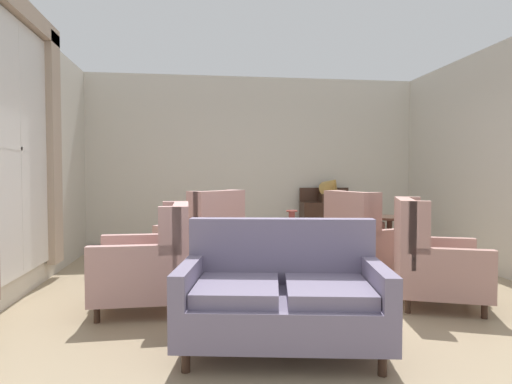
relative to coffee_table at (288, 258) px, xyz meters
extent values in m
plane|color=#9E896B|center=(0.03, -0.28, -0.41)|extent=(9.22, 9.22, 0.00)
cube|color=beige|center=(0.03, 3.01, 1.06)|extent=(5.84, 0.08, 2.95)
cube|color=beige|center=(-2.81, 0.71, 1.06)|extent=(0.08, 4.61, 2.95)
cube|color=beige|center=(2.87, 0.71, 1.06)|extent=(0.08, 4.61, 2.95)
cube|color=#382319|center=(0.03, 2.96, -0.35)|extent=(5.68, 0.03, 0.12)
cube|color=silver|center=(-2.75, 0.28, 1.14)|extent=(0.03, 1.42, 2.51)
cube|color=white|center=(-2.73, 0.28, 1.14)|extent=(0.02, 1.50, 2.59)
cube|color=white|center=(-2.73, 0.28, 1.14)|extent=(0.02, 0.04, 2.51)
cube|color=white|center=(-2.73, 0.28, 1.14)|extent=(0.02, 1.42, 0.04)
cube|color=tan|center=(-2.69, 1.17, 1.19)|extent=(0.10, 0.32, 2.81)
cube|color=tan|center=(-2.69, 0.28, 2.56)|extent=(0.10, 2.10, 0.20)
cylinder|color=#382319|center=(0.00, 0.00, 0.08)|extent=(0.83, 0.83, 0.03)
cylinder|color=#382319|center=(0.00, 0.00, -0.15)|extent=(0.10, 0.10, 0.43)
cube|color=#382319|center=(0.22, 0.01, -0.38)|extent=(0.28, 0.08, 0.07)
cube|color=#382319|center=(-0.09, 0.20, -0.38)|extent=(0.16, 0.28, 0.07)
cube|color=#382319|center=(-0.14, -0.18, -0.38)|extent=(0.22, 0.26, 0.07)
cylinder|color=brown|center=(0.05, 0.02, 0.11)|extent=(0.10, 0.10, 0.02)
ellipsoid|color=brown|center=(0.05, 0.02, 0.25)|extent=(0.18, 0.18, 0.25)
cylinder|color=brown|center=(0.05, 0.02, 0.43)|extent=(0.07, 0.07, 0.12)
torus|color=brown|center=(0.05, 0.02, 0.49)|extent=(0.12, 0.12, 0.02)
cube|color=slate|center=(-0.32, -1.39, -0.14)|extent=(1.60, 1.10, 0.27)
cube|color=slate|center=(-0.26, -1.04, 0.26)|extent=(1.48, 0.39, 0.52)
cube|color=slate|center=(-0.65, -1.38, 0.05)|extent=(0.69, 0.75, 0.10)
cube|color=slate|center=(-0.01, -1.49, 0.05)|extent=(0.69, 0.75, 0.10)
cube|color=slate|center=(-1.00, -1.33, 0.12)|extent=(0.24, 0.77, 0.23)
cube|color=slate|center=(0.34, -1.56, 0.12)|extent=(0.24, 0.77, 0.23)
cylinder|color=#382319|center=(-1.01, -1.63, -0.34)|extent=(0.06, 0.06, 0.14)
cylinder|color=#382319|center=(0.24, -1.85, -0.34)|extent=(0.06, 0.06, 0.14)
cylinder|color=#382319|center=(-0.89, -0.94, -0.34)|extent=(0.06, 0.06, 0.14)
cylinder|color=#382319|center=(0.36, -1.15, -0.34)|extent=(0.06, 0.06, 0.14)
cube|color=tan|center=(-1.46, -0.24, -0.12)|extent=(0.89, 0.83, 0.31)
cube|color=tan|center=(-1.09, -0.23, 0.32)|extent=(0.16, 0.81, 0.56)
cube|color=tan|center=(-1.19, 0.12, 0.38)|extent=(0.20, 0.11, 0.43)
cube|color=tan|center=(-1.17, -0.59, 0.38)|extent=(0.20, 0.11, 0.43)
cube|color=tan|center=(-1.52, 0.11, 0.15)|extent=(0.78, 0.12, 0.22)
cube|color=tan|center=(-1.50, -0.59, 0.15)|extent=(0.78, 0.12, 0.22)
cylinder|color=#382319|center=(-1.82, 0.07, -0.34)|extent=(0.06, 0.06, 0.14)
cylinder|color=#382319|center=(-1.81, -0.57, -0.34)|extent=(0.06, 0.06, 0.14)
cylinder|color=#382319|center=(-1.11, 0.09, -0.34)|extent=(0.06, 0.06, 0.14)
cylinder|color=#382319|center=(-1.09, -0.55, -0.34)|extent=(0.06, 0.06, 0.14)
cube|color=tan|center=(1.18, 0.61, -0.12)|extent=(1.10, 1.01, 0.30)
cube|color=tan|center=(0.82, 0.49, 0.35)|extent=(0.37, 0.78, 0.65)
cube|color=tan|center=(1.01, 0.20, 0.43)|extent=(0.22, 0.16, 0.49)
cube|color=tan|center=(0.80, 0.84, 0.43)|extent=(0.22, 0.16, 0.49)
cube|color=tan|center=(1.34, 0.30, 0.14)|extent=(0.80, 0.34, 0.21)
cube|color=tan|center=(1.13, 0.95, 0.14)|extent=(0.80, 0.34, 0.21)
cylinder|color=#382319|center=(1.63, 0.43, -0.34)|extent=(0.06, 0.06, 0.14)
cylinder|color=#382319|center=(1.45, 1.02, -0.34)|extent=(0.06, 0.06, 0.14)
cylinder|color=#382319|center=(0.92, 0.20, -0.34)|extent=(0.06, 0.06, 0.14)
cylinder|color=#382319|center=(0.74, 0.79, -0.34)|extent=(0.06, 0.06, 0.14)
cube|color=tan|center=(-0.93, 1.06, -0.12)|extent=(1.17, 1.18, 0.31)
cube|color=tan|center=(-0.67, 0.77, 0.36)|extent=(0.64, 0.60, 0.65)
cube|color=tan|center=(-0.49, 1.06, 0.44)|extent=(0.21, 0.22, 0.49)
cube|color=tan|center=(-0.97, 0.62, 0.44)|extent=(0.21, 0.22, 0.49)
cube|color=tan|center=(-0.72, 1.31, 0.13)|extent=(0.62, 0.67, 0.19)
cube|color=tan|center=(-1.20, 0.88, 0.13)|extent=(0.62, 0.67, 0.19)
cylinder|color=#382319|center=(-0.97, 1.54, -0.34)|extent=(0.06, 0.06, 0.14)
cylinder|color=#382319|center=(-1.40, 1.14, -0.34)|extent=(0.06, 0.06, 0.14)
cylinder|color=#382319|center=(-0.46, 0.98, -0.34)|extent=(0.06, 0.06, 0.14)
cylinder|color=#382319|center=(-0.89, 0.59, -0.34)|extent=(0.06, 0.06, 0.14)
cube|color=tan|center=(1.43, -0.48, -0.14)|extent=(1.06, 1.07, 0.27)
cube|color=tan|center=(1.11, -0.36, 0.32)|extent=(0.43, 0.82, 0.64)
cube|color=tan|center=(1.07, -0.73, 0.40)|extent=(0.22, 0.17, 0.48)
cube|color=tan|center=(1.33, -0.05, 0.40)|extent=(0.22, 0.17, 0.48)
cube|color=tan|center=(1.34, -0.84, 0.11)|extent=(0.70, 0.35, 0.21)
cube|color=tan|center=(1.61, -0.16, 0.11)|extent=(0.70, 0.35, 0.21)
cylinder|color=#382319|center=(1.61, -0.91, -0.34)|extent=(0.06, 0.06, 0.14)
cylinder|color=#382319|center=(1.85, -0.29, -0.34)|extent=(0.06, 0.06, 0.14)
cylinder|color=#382319|center=(1.00, -0.67, -0.34)|extent=(0.06, 0.06, 0.14)
cylinder|color=#382319|center=(1.24, -0.05, -0.34)|extent=(0.06, 0.06, 0.14)
cylinder|color=#382319|center=(1.56, 0.95, 0.31)|extent=(0.53, 0.53, 0.03)
cylinder|color=#382319|center=(1.56, 0.95, -0.06)|extent=(0.07, 0.07, 0.71)
cylinder|color=#382319|center=(1.56, 0.95, -0.39)|extent=(0.35, 0.35, 0.04)
cube|color=#382319|center=(1.23, 2.71, 0.05)|extent=(0.87, 0.37, 0.72)
cube|color=#382319|center=(1.23, 2.88, 0.52)|extent=(0.87, 0.04, 0.24)
cube|color=#382319|center=(0.85, 2.58, -0.36)|extent=(0.06, 0.06, 0.10)
cube|color=#382319|center=(1.62, 2.58, -0.36)|extent=(0.06, 0.06, 0.10)
cube|color=#382319|center=(0.85, 2.85, -0.36)|extent=(0.06, 0.06, 0.10)
cube|color=#382319|center=(1.62, 2.85, -0.36)|extent=(0.06, 0.06, 0.10)
cube|color=#382319|center=(1.23, 2.69, 0.47)|extent=(0.24, 0.24, 0.14)
cone|color=#B28942|center=(1.29, 2.61, 0.70)|extent=(0.43, 0.52, 0.47)
camera|label=1|loc=(-0.92, -4.46, 0.88)|focal=30.56mm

